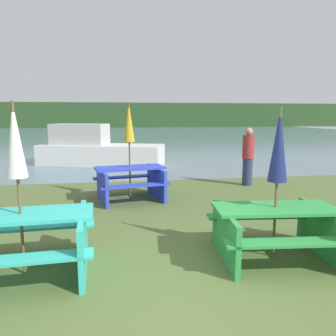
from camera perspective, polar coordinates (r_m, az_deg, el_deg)
name	(u,v)px	position (r m, az deg, el deg)	size (l,w,h in m)	color
ground_plane	(183,310)	(3.69, 2.63, -23.54)	(60.00, 60.00, 0.00)	#516633
water	(123,134)	(34.90, -7.87, 5.83)	(60.00, 50.00, 0.00)	slate
far_treeline	(120,115)	(54.84, -8.33, 9.11)	(80.00, 1.60, 4.00)	#284723
picnic_table_green	(274,227)	(4.91, 18.03, -9.68)	(1.80, 1.53, 0.73)	green
picnic_table_teal	(22,238)	(4.58, -24.04, -11.08)	(1.83, 1.48, 0.79)	#33B7A8
picnic_table_blue	(130,180)	(7.84, -6.63, -2.10)	(1.83, 1.66, 0.78)	blue
umbrella_navy	(279,146)	(4.68, 18.72, 3.61)	(0.26, 0.26, 2.10)	brown
umbrella_gold	(129,123)	(7.70, -6.81, 7.71)	(0.26, 0.26, 2.29)	brown
umbrella_white	(15,142)	(4.33, -25.08, 4.09)	(0.25, 0.25, 2.16)	brown
boat	(96,150)	(13.66, -12.39, 3.14)	(5.22, 3.05, 1.65)	silver
person	(248,157)	(9.59, 13.75, 1.94)	(0.33, 0.33, 1.65)	#283351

